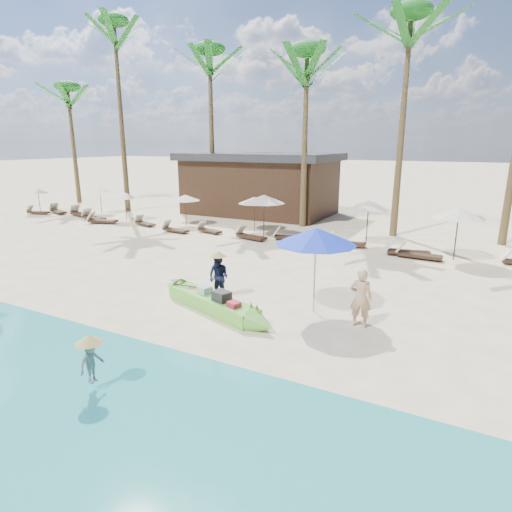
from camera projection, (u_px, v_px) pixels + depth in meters
The scene contains 34 objects.
ground at pixel (229, 315), 12.78m from camera, with size 240.00×240.00×0.00m, color beige.
wet_sand_strip at pixel (97, 402), 8.50m from camera, with size 240.00×4.50×0.01m, color tan.
green_canoe at pixel (212, 303), 13.13m from camera, with size 5.57×2.17×0.73m.
tourist at pixel (361, 298), 11.83m from camera, with size 0.61×0.40×1.68m, color tan.
vendor_green at pixel (219, 277), 13.94m from camera, with size 0.74×0.58×1.52m, color black.
vendor_yellow at pixel (91, 361), 8.78m from camera, with size 0.61×0.35×0.94m, color gray.
blue_umbrella at pixel (316, 236), 12.50m from camera, with size 2.42×2.42×2.60m.
resort_parasol_0 at pixel (38, 191), 30.92m from camera, with size 1.79×1.79×1.84m.
lounger_0_left at pixel (37, 212), 30.91m from camera, with size 1.73×0.93×0.56m.
lounger_0_right at pixel (58, 211), 31.18m from camera, with size 1.93×1.10×0.63m.
resort_parasol_1 at pixel (100, 190), 30.92m from camera, with size 1.86×1.86×1.92m.
lounger_1_left at pixel (79, 213), 30.05m from camera, with size 2.03×1.07×0.66m.
lounger_1_right at pixel (93, 217), 28.54m from camera, with size 2.04×0.91×0.67m.
resort_parasol_2 at pixel (125, 195), 27.91m from camera, with size 1.81×1.81×1.86m.
lounger_2_left at pixel (101, 220), 27.34m from camera, with size 2.00×1.18×0.65m.
resort_parasol_3 at pixel (185, 198), 26.43m from camera, with size 1.85×1.85×1.90m.
lounger_3_left at pixel (144, 223), 26.64m from camera, with size 1.75×0.97×0.57m.
lounger_3_right at pixel (174, 229), 24.63m from camera, with size 1.76×0.68×0.58m.
resort_parasol_4 at pixel (255, 200), 24.65m from camera, with size 1.93×1.93×1.99m.
lounger_4_left at pixel (208, 230), 24.50m from camera, with size 1.71×0.87×0.55m.
lounger_4_right at pixel (250, 235), 22.83m from camera, with size 1.92×0.95×0.62m.
resort_parasol_5 at pixel (264, 199), 22.78m from camera, with size 2.26×2.26×2.33m.
lounger_5_left at pixel (289, 236), 22.69m from camera, with size 1.99×1.16×0.65m.
resort_parasol_6 at pixel (369, 204), 21.17m from camera, with size 2.21×2.21×2.28m.
lounger_6_left at pixel (343, 242), 21.20m from camera, with size 2.08×1.03×0.68m.
lounger_6_right at pixel (417, 254), 19.03m from camera, with size 1.97×0.68×0.66m.
resort_parasol_7 at pixel (459, 213), 18.36m from camera, with size 2.23×2.23×2.30m.
lounger_7_left at pixel (405, 251), 19.52m from camera, with size 2.07×1.01×0.68m.
palm_0 at pixel (69, 104), 35.05m from camera, with size 2.08×2.08×9.90m.
palm_1 at pixel (116, 57), 29.97m from camera, with size 2.08×2.08×13.60m.
palm_2 at pixel (210, 77), 28.03m from camera, with size 2.08×2.08×11.33m.
palm_3 at pixel (307, 78), 24.29m from camera, with size 2.08×2.08×10.52m.
palm_4 at pixel (408, 51), 21.36m from camera, with size 2.08×2.08×11.70m.
pavilion_west at pixel (260, 183), 30.78m from camera, with size 10.80×6.60×4.30m.
Camera 1 is at (6.28, -10.13, 5.00)m, focal length 30.00 mm.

